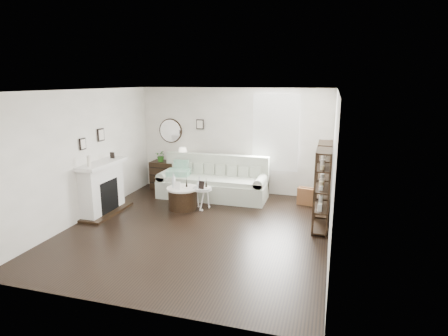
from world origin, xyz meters
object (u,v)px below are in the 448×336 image
(drum_table, at_px, (183,198))
(pedestal_table, at_px, (202,189))
(dresser, at_px, (172,175))
(sofa, at_px, (213,184))

(drum_table, xyz_separation_m, pedestal_table, (0.44, 0.09, 0.22))
(dresser, bearing_deg, drum_table, -57.90)
(dresser, distance_m, pedestal_table, 1.88)
(dresser, xyz_separation_m, pedestal_table, (1.33, -1.32, 0.09))
(pedestal_table, bearing_deg, drum_table, -167.93)
(pedestal_table, bearing_deg, dresser, 135.21)
(dresser, relative_size, pedestal_table, 2.20)
(drum_table, bearing_deg, sofa, 68.50)
(dresser, distance_m, drum_table, 1.68)
(sofa, xyz_separation_m, pedestal_table, (0.04, -0.93, 0.12))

